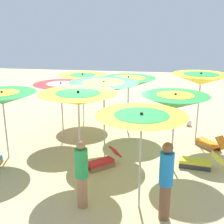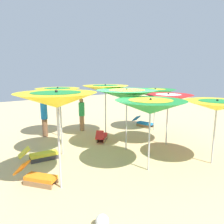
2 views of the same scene
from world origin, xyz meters
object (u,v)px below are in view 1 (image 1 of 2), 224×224
lounger_2 (198,162)px  lounger_3 (210,143)px  lounger_0 (103,161)px  beach_umbrella_0 (201,79)px  beach_umbrella_7 (78,99)px  beach_umbrella_5 (61,88)px  beach_ball (189,123)px  beach_umbrella_8 (2,98)px  beach_umbrella_1 (128,83)px  beach_umbrella_2 (83,78)px  beach_umbrella_4 (104,87)px  beach_umbrella_6 (141,121)px  beachgoer_0 (82,173)px  beachgoer_1 (166,180)px  beach_umbrella_3 (175,101)px

lounger_2 → lounger_3: 1.60m
lounger_0 → beach_umbrella_0: bearing=176.8°
beach_umbrella_0 → beach_umbrella_7: size_ratio=1.04×
beach_umbrella_5 → beach_ball: size_ratio=8.16×
beach_umbrella_8 → beach_umbrella_7: bearing=74.7°
beach_umbrella_1 → beach_umbrella_7: size_ratio=0.92×
beach_umbrella_1 → beach_umbrella_2: size_ratio=1.04×
beach_umbrella_4 → beach_ball: 4.68m
beach_umbrella_0 → beach_umbrella_2: (-1.60, -4.57, -0.38)m
lounger_3 → beach_ball: 2.41m
beach_umbrella_7 → lounger_2: (-0.92, 3.35, -2.02)m
beach_umbrella_4 → beach_umbrella_7: bearing=-10.4°
beach_umbrella_6 → lounger_3: beach_umbrella_6 is taller
beach_umbrella_4 → beach_umbrella_5: 1.78m
beach_umbrella_4 → beach_umbrella_6: (3.16, 1.40, -0.04)m
beach_umbrella_2 → beach_ball: (-0.20, 4.50, -1.80)m
beachgoer_0 → beachgoer_1: 1.88m
beach_umbrella_8 → beachgoer_0: bearing=53.8°
beach_umbrella_5 → beach_umbrella_7: bearing=28.0°
beach_umbrella_1 → lounger_3: (1.23, 2.97, -1.77)m
beach_umbrella_3 → beach_ball: 4.39m
lounger_2 → beach_ball: bearing=-83.8°
beach_umbrella_1 → beach_umbrella_8: 4.59m
lounger_3 → beachgoer_0: bearing=100.7°
lounger_0 → beach_ball: 5.15m
beach_umbrella_0 → lounger_0: bearing=-50.1°
beach_umbrella_2 → beach_umbrella_8: 4.14m
beach_umbrella_8 → lounger_0: 3.59m
lounger_3 → beach_umbrella_0: bearing=0.0°
beach_umbrella_3 → beach_ball: beach_umbrella_3 is taller
beachgoer_1 → beach_ball: size_ratio=6.82×
beach_umbrella_5 → beachgoer_1: (4.13, 3.63, -1.00)m
beach_umbrella_0 → beach_umbrella_8: bearing=-69.6°
beach_umbrella_2 → beach_ball: size_ratio=8.10×
beach_umbrella_0 → beach_umbrella_3: size_ratio=1.12×
beach_umbrella_5 → beach_ball: bearing=115.6°
lounger_2 → lounger_3: bearing=-103.8°
beach_umbrella_7 → beachgoer_1: (1.65, 2.31, -1.27)m
lounger_2 → lounger_0: bearing=16.1°
beach_umbrella_0 → beach_umbrella_6: 4.60m
beach_umbrella_8 → lounger_3: beach_umbrella_8 is taller
lounger_2 → beachgoer_1: (2.56, -1.04, 0.75)m
lounger_2 → beach_ball: lounger_2 is taller
beach_umbrella_2 → beach_umbrella_8: (3.86, -1.51, 0.03)m
beach_umbrella_2 → lounger_2: beach_umbrella_2 is taller
beach_umbrella_4 → beach_umbrella_8: bearing=-68.1°
beach_umbrella_7 → lounger_3: 5.03m
beach_umbrella_1 → beach_umbrella_6: size_ratio=0.96×
beach_umbrella_4 → beach_umbrella_5: size_ratio=1.10×
beach_umbrella_3 → lounger_0: 2.74m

